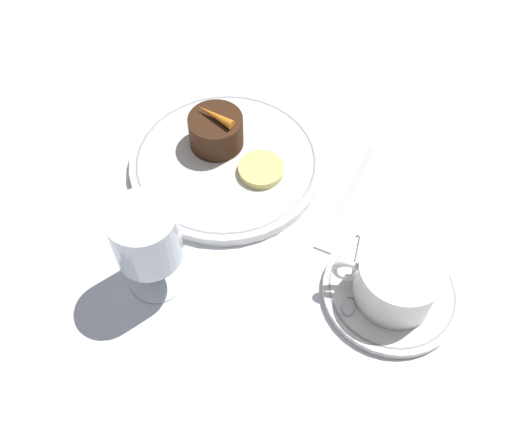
{
  "coord_description": "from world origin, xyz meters",
  "views": [
    {
      "loc": [
        -0.13,
        0.43,
        0.6
      ],
      "look_at": [
        -0.05,
        0.05,
        0.04
      ],
      "focal_mm": 42.0,
      "sensor_mm": 36.0,
      "label": 1
    }
  ],
  "objects_px": {
    "coffee_cup": "(398,280)",
    "fork": "(343,208)",
    "dessert_cake": "(216,131)",
    "dinner_plate": "(226,163)",
    "wine_glass": "(146,239)"
  },
  "relations": [
    {
      "from": "dessert_cake",
      "to": "fork",
      "type": "bearing_deg",
      "value": 159.61
    },
    {
      "from": "coffee_cup",
      "to": "fork",
      "type": "xyz_separation_m",
      "value": [
        0.07,
        -0.11,
        -0.04
      ]
    },
    {
      "from": "fork",
      "to": "dessert_cake",
      "type": "relative_size",
      "value": 2.52
    },
    {
      "from": "wine_glass",
      "to": "dessert_cake",
      "type": "distance_m",
      "value": 0.21
    },
    {
      "from": "dinner_plate",
      "to": "coffee_cup",
      "type": "distance_m",
      "value": 0.27
    },
    {
      "from": "wine_glass",
      "to": "fork",
      "type": "bearing_deg",
      "value": -144.5
    },
    {
      "from": "coffee_cup",
      "to": "dessert_cake",
      "type": "distance_m",
      "value": 0.3
    },
    {
      "from": "coffee_cup",
      "to": "fork",
      "type": "relative_size",
      "value": 0.67
    },
    {
      "from": "dinner_plate",
      "to": "dessert_cake",
      "type": "xyz_separation_m",
      "value": [
        0.02,
        -0.03,
        0.03
      ]
    },
    {
      "from": "coffee_cup",
      "to": "dessert_cake",
      "type": "relative_size",
      "value": 1.69
    },
    {
      "from": "fork",
      "to": "dinner_plate",
      "type": "bearing_deg",
      "value": -13.88
    },
    {
      "from": "wine_glass",
      "to": "fork",
      "type": "height_order",
      "value": "wine_glass"
    },
    {
      "from": "coffee_cup",
      "to": "fork",
      "type": "height_order",
      "value": "coffee_cup"
    },
    {
      "from": "coffee_cup",
      "to": "fork",
      "type": "distance_m",
      "value": 0.14
    },
    {
      "from": "dinner_plate",
      "to": "dessert_cake",
      "type": "relative_size",
      "value": 3.54
    }
  ]
}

